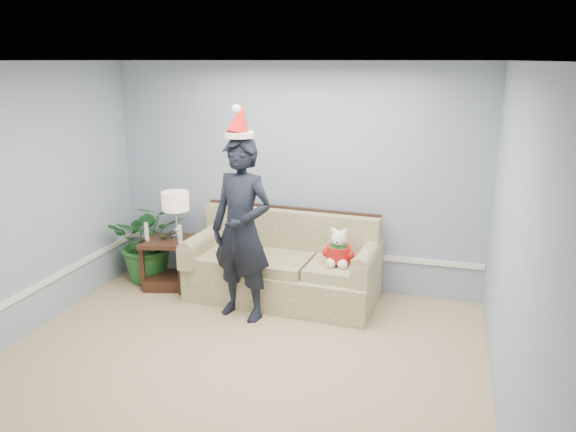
% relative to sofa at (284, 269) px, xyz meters
% --- Properties ---
extents(room_shell, '(4.54, 5.04, 2.74)m').
position_rel_sofa_xyz_m(room_shell, '(0.00, -2.05, 0.99)').
color(room_shell, tan).
rests_on(room_shell, ground).
extents(wainscot_trim, '(4.49, 4.99, 0.06)m').
position_rel_sofa_xyz_m(wainscot_trim, '(-1.17, -0.87, 0.09)').
color(wainscot_trim, white).
rests_on(wainscot_trim, room_shell).
extents(sofa, '(2.21, 1.06, 1.01)m').
position_rel_sofa_xyz_m(sofa, '(0.00, 0.00, 0.00)').
color(sofa, '#535A2B').
rests_on(sofa, room_shell).
extents(side_table, '(0.74, 0.66, 0.61)m').
position_rel_sofa_xyz_m(side_table, '(-1.45, -0.07, -0.12)').
color(side_table, '#3E2216').
rests_on(side_table, room_shell).
extents(table_lamp, '(0.33, 0.33, 0.58)m').
position_rel_sofa_xyz_m(table_lamp, '(-1.35, 0.00, 0.69)').
color(table_lamp, silver).
rests_on(table_lamp, side_table).
extents(candle_pair, '(0.50, 0.06, 0.22)m').
position_rel_sofa_xyz_m(candle_pair, '(-1.45, -0.16, 0.35)').
color(candle_pair, silver).
rests_on(candle_pair, side_table).
extents(houseplant, '(1.18, 1.11, 1.03)m').
position_rel_sofa_xyz_m(houseplant, '(-1.78, 0.07, 0.16)').
color(houseplant, '#215E26').
rests_on(houseplant, room_shell).
extents(man, '(0.81, 0.63, 1.96)m').
position_rel_sofa_xyz_m(man, '(-0.28, -0.59, 0.62)').
color(man, black).
rests_on(man, room_shell).
extents(santa_hat, '(0.39, 0.41, 0.35)m').
position_rel_sofa_xyz_m(santa_hat, '(-0.28, -0.57, 1.74)').
color(santa_hat, white).
rests_on(santa_hat, man).
extents(teddy_bear, '(0.26, 0.30, 0.43)m').
position_rel_sofa_xyz_m(teddy_bear, '(0.67, -0.16, 0.32)').
color(teddy_bear, white).
rests_on(teddy_bear, sofa).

